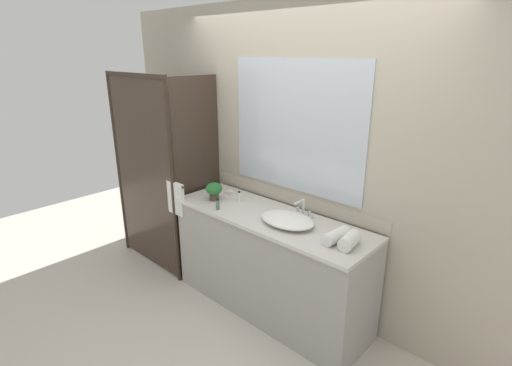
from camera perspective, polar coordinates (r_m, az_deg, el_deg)
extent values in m
plane|color=beige|center=(3.64, 1.82, -17.94)|extent=(8.00, 8.00, 0.00)
cube|color=#B2A893|center=(3.31, 5.99, 3.31)|extent=(4.40, 0.05, 2.60)
cube|color=#B2A893|center=(3.39, 5.50, -2.41)|extent=(1.80, 0.01, 0.11)
cube|color=silver|center=(3.21, 5.83, 8.25)|extent=(1.31, 0.01, 1.09)
cube|color=#9E9993|center=(3.40, 2.01, -11.99)|extent=(1.80, 0.56, 0.87)
cube|color=beige|center=(3.19, 1.98, -5.10)|extent=(1.80, 0.58, 0.03)
cylinder|color=#2D2319|center=(4.47, -19.68, 2.42)|extent=(0.04, 0.04, 2.00)
cylinder|color=#2D2319|center=(3.64, -12.20, -0.48)|extent=(0.04, 0.04, 2.00)
cube|color=#2D2319|center=(3.88, -17.68, 15.05)|extent=(1.00, 0.04, 0.04)
cube|color=#382B21|center=(4.05, -16.32, 1.12)|extent=(0.96, 0.01, 1.96)
cube|color=#382B21|center=(3.80, -8.72, 0.56)|extent=(0.01, 0.57, 1.96)
cylinder|color=#2D2319|center=(3.63, -11.91, -0.22)|extent=(0.32, 0.02, 0.02)
cube|color=white|center=(3.67, -11.77, -2.24)|extent=(0.22, 0.04, 0.31)
ellipsoid|color=white|center=(3.03, 4.67, -5.40)|extent=(0.46, 0.33, 0.08)
cube|color=silver|center=(3.20, 7.00, -4.72)|extent=(0.17, 0.04, 0.02)
cylinder|color=silver|center=(3.17, 7.05, -3.53)|extent=(0.02, 0.02, 0.12)
cylinder|color=silver|center=(3.10, 6.43, -2.79)|extent=(0.02, 0.12, 0.02)
cylinder|color=silver|center=(3.22, 6.16, -3.96)|extent=(0.02, 0.02, 0.04)
cylinder|color=silver|center=(3.15, 7.90, -4.52)|extent=(0.02, 0.02, 0.04)
cylinder|color=#473828|center=(3.52, -6.21, -2.02)|extent=(0.08, 0.08, 0.06)
ellipsoid|color=#26662F|center=(3.49, -6.25, -0.83)|extent=(0.15, 0.15, 0.11)
cube|color=silver|center=(3.67, -3.84, -1.48)|extent=(0.10, 0.07, 0.01)
ellipsoid|color=silver|center=(3.67, -3.84, -1.22)|extent=(0.07, 0.04, 0.02)
cylinder|color=white|center=(3.47, -2.51, -2.07)|extent=(0.03, 0.03, 0.08)
cylinder|color=black|center=(3.45, -2.52, -1.33)|extent=(0.02, 0.02, 0.01)
cylinder|color=#4C7056|center=(3.30, -5.71, -3.25)|extent=(0.03, 0.03, 0.08)
cylinder|color=black|center=(3.29, -5.74, -2.47)|extent=(0.02, 0.02, 0.01)
cylinder|color=white|center=(2.75, 13.71, -8.30)|extent=(0.12, 0.21, 0.10)
cylinder|color=white|center=(2.80, 11.80, -7.69)|extent=(0.11, 0.23, 0.09)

